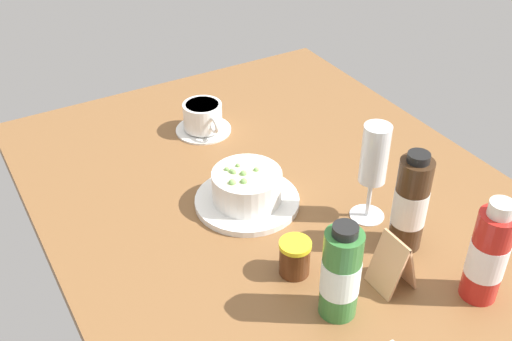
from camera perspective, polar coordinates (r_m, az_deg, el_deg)
ground_plane at (r=116.31cm, az=2.44°, el=-3.22°), size 110.00×84.00×3.00cm
porridge_bowl at (r=112.19cm, az=-0.84°, el=-1.73°), size 19.26×19.26×7.62cm
coffee_cup at (r=134.28cm, az=-4.90°, el=4.84°), size 13.02×12.06×6.58cm
wine_glass at (r=106.07cm, az=10.82°, el=1.01°), size 6.19×6.19×18.70cm
jam_jar at (r=98.81cm, az=3.59°, el=-7.98°), size 5.16×5.16×6.20cm
sauce_bottle_green at (r=90.42cm, az=7.81°, el=-9.38°), size 5.78×5.78×16.38cm
sauce_bottle_brown at (r=103.33cm, az=14.03°, el=-2.99°), size 5.62×5.62×18.26cm
sauce_bottle_red at (r=97.85cm, az=20.58°, el=-7.29°), size 5.71×5.71×17.83cm
menu_card at (r=98.03cm, az=12.58°, el=-8.22°), size 5.86×5.77×9.29cm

